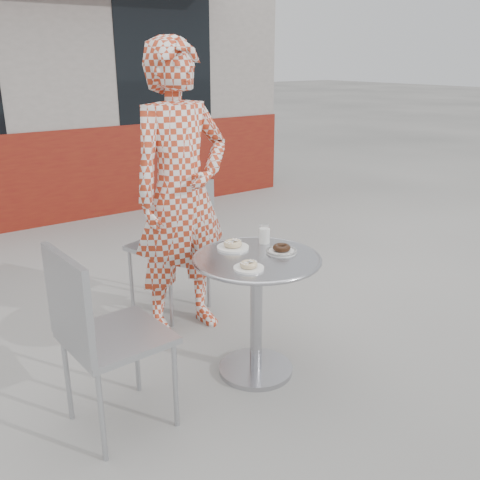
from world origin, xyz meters
TOP-DOWN VIEW (x-y plane):
  - ground at (0.00, 0.00)m, footprint 60.00×60.00m
  - bistro_table at (-0.00, 0.03)m, footprint 0.70×0.70m
  - chair_far at (0.00, 1.02)m, footprint 0.56×0.56m
  - chair_left at (-0.82, 0.05)m, footprint 0.48×0.47m
  - seated_person at (-0.06, 0.74)m, footprint 0.70×0.48m
  - plate_far at (-0.03, 0.22)m, footprint 0.18×0.18m
  - plate_near at (-0.14, -0.08)m, footprint 0.16×0.16m
  - plate_checker at (0.15, 0.01)m, footprint 0.17×0.17m
  - milk_cup at (0.17, 0.19)m, footprint 0.07×0.07m

SIDE VIEW (x-z plane):
  - ground at x=0.00m, z-range 0.00..0.00m
  - chair_left at x=-0.82m, z-range -0.18..0.76m
  - chair_far at x=0.00m, z-range -0.18..0.76m
  - bistro_table at x=0.00m, z-range 0.18..0.89m
  - plate_checker at x=0.15m, z-range 0.70..0.74m
  - plate_near at x=-0.14m, z-range 0.70..0.74m
  - plate_far at x=-0.03m, z-range 0.70..0.75m
  - milk_cup at x=0.17m, z-range 0.70..0.81m
  - seated_person at x=-0.06m, z-range 0.00..1.84m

